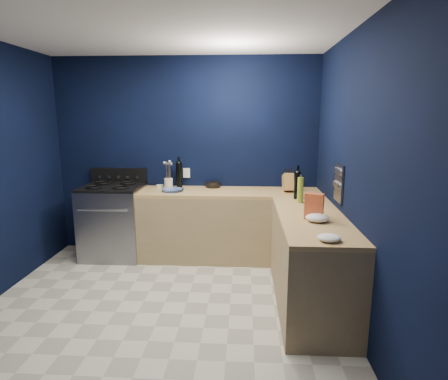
# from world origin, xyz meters

# --- Properties ---
(floor) EXTENTS (3.50, 3.50, 0.02)m
(floor) POSITION_xyz_m (0.00, 0.00, -0.01)
(floor) COLOR beige
(floor) RESTS_ON ground
(ceiling) EXTENTS (3.50, 3.50, 0.02)m
(ceiling) POSITION_xyz_m (0.00, 0.00, 2.61)
(ceiling) COLOR silver
(ceiling) RESTS_ON ground
(wall_back) EXTENTS (3.50, 0.02, 2.60)m
(wall_back) POSITION_xyz_m (0.00, 1.76, 1.30)
(wall_back) COLOR black
(wall_back) RESTS_ON ground
(wall_right) EXTENTS (0.02, 3.50, 2.60)m
(wall_right) POSITION_xyz_m (1.76, 0.00, 1.30)
(wall_right) COLOR black
(wall_right) RESTS_ON ground
(wall_front) EXTENTS (3.50, 0.02, 2.60)m
(wall_front) POSITION_xyz_m (0.00, -1.76, 1.30)
(wall_front) COLOR black
(wall_front) RESTS_ON ground
(cab_back) EXTENTS (2.30, 0.63, 0.86)m
(cab_back) POSITION_xyz_m (0.60, 1.44, 0.43)
(cab_back) COLOR #9E8458
(cab_back) RESTS_ON floor
(top_back) EXTENTS (2.30, 0.63, 0.04)m
(top_back) POSITION_xyz_m (0.60, 1.44, 0.88)
(top_back) COLOR olive
(top_back) RESTS_ON cab_back
(cab_right) EXTENTS (0.63, 1.67, 0.86)m
(cab_right) POSITION_xyz_m (1.44, 0.29, 0.43)
(cab_right) COLOR #9E8458
(cab_right) RESTS_ON floor
(top_right) EXTENTS (0.63, 1.67, 0.04)m
(top_right) POSITION_xyz_m (1.44, 0.29, 0.88)
(top_right) COLOR olive
(top_right) RESTS_ON cab_right
(gas_range) EXTENTS (0.76, 0.66, 0.92)m
(gas_range) POSITION_xyz_m (-0.93, 1.42, 0.46)
(gas_range) COLOR gray
(gas_range) RESTS_ON floor
(oven_door) EXTENTS (0.59, 0.02, 0.42)m
(oven_door) POSITION_xyz_m (-0.93, 1.10, 0.45)
(oven_door) COLOR black
(oven_door) RESTS_ON gas_range
(cooktop) EXTENTS (0.76, 0.66, 0.03)m
(cooktop) POSITION_xyz_m (-0.93, 1.42, 0.94)
(cooktop) COLOR black
(cooktop) RESTS_ON gas_range
(backguard) EXTENTS (0.76, 0.06, 0.20)m
(backguard) POSITION_xyz_m (-0.93, 1.72, 1.04)
(backguard) COLOR black
(backguard) RESTS_ON gas_range
(spice_panel) EXTENTS (0.02, 0.28, 0.38)m
(spice_panel) POSITION_xyz_m (1.74, 0.55, 1.18)
(spice_panel) COLOR gray
(spice_panel) RESTS_ON wall_right
(wall_outlet) EXTENTS (0.09, 0.02, 0.13)m
(wall_outlet) POSITION_xyz_m (0.00, 1.74, 1.08)
(wall_outlet) COLOR white
(wall_outlet) RESTS_ON wall_back
(plate_stack) EXTENTS (0.34, 0.34, 0.03)m
(plate_stack) POSITION_xyz_m (-0.13, 1.37, 0.92)
(plate_stack) COLOR #3F4A96
(plate_stack) RESTS_ON top_back
(ramekin) EXTENTS (0.09, 0.09, 0.03)m
(ramekin) POSITION_xyz_m (-0.35, 1.62, 0.92)
(ramekin) COLOR white
(ramekin) RESTS_ON top_back
(utensil_crock) EXTENTS (0.14, 0.14, 0.14)m
(utensil_crock) POSITION_xyz_m (-0.21, 1.53, 0.97)
(utensil_crock) COLOR #FBECC5
(utensil_crock) RESTS_ON top_back
(wine_bottle_back) EXTENTS (0.09, 0.09, 0.33)m
(wine_bottle_back) POSITION_xyz_m (-0.08, 1.63, 1.07)
(wine_bottle_back) COLOR black
(wine_bottle_back) RESTS_ON top_back
(lemon_basket) EXTENTS (0.23, 0.23, 0.08)m
(lemon_basket) POSITION_xyz_m (0.37, 1.66, 0.94)
(lemon_basket) COLOR black
(lemon_basket) RESTS_ON top_back
(knife_block) EXTENTS (0.13, 0.26, 0.27)m
(knife_block) POSITION_xyz_m (1.34, 1.47, 1.01)
(knife_block) COLOR olive
(knife_block) RESTS_ON top_back
(wine_bottle_right) EXTENTS (0.09, 0.09, 0.31)m
(wine_bottle_right) POSITION_xyz_m (1.39, 1.04, 1.05)
(wine_bottle_right) COLOR black
(wine_bottle_right) RESTS_ON top_right
(oil_bottle) EXTENTS (0.07, 0.07, 0.28)m
(oil_bottle) POSITION_xyz_m (1.40, 0.85, 1.04)
(oil_bottle) COLOR olive
(oil_bottle) RESTS_ON top_right
(spice_jar_near) EXTENTS (0.04, 0.04, 0.09)m
(spice_jar_near) POSITION_xyz_m (1.49, 0.65, 0.95)
(spice_jar_near) COLOR olive
(spice_jar_near) RESTS_ON top_right
(spice_jar_far) EXTENTS (0.05, 0.05, 0.09)m
(spice_jar_far) POSITION_xyz_m (1.40, 0.43, 0.94)
(spice_jar_far) COLOR olive
(spice_jar_far) RESTS_ON top_right
(crouton_bag) EXTENTS (0.18, 0.13, 0.24)m
(crouton_bag) POSITION_xyz_m (1.43, 0.18, 1.02)
(crouton_bag) COLOR #AF1D37
(crouton_bag) RESTS_ON top_right
(towel_front) EXTENTS (0.24, 0.22, 0.07)m
(towel_front) POSITION_xyz_m (1.45, 0.11, 0.94)
(towel_front) COLOR white
(towel_front) RESTS_ON top_right
(towel_end) EXTENTS (0.20, 0.18, 0.05)m
(towel_end) POSITION_xyz_m (1.44, -0.42, 0.93)
(towel_end) COLOR white
(towel_end) RESTS_ON top_right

